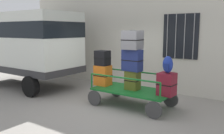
{
  "coord_description": "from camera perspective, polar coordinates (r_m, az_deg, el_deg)",
  "views": [
    {
      "loc": [
        3.85,
        -5.6,
        2.22
      ],
      "look_at": [
        -0.21,
        0.29,
        1.1
      ],
      "focal_mm": 38.27,
      "sensor_mm": 36.0,
      "label": 1
    }
  ],
  "objects": [
    {
      "name": "suitcase_center_bottom",
      "position": [
        6.47,
        12.93,
        -4.01
      ],
      "size": [
        0.46,
        0.43,
        0.61
      ],
      "color": "maroon",
      "rests_on": "luggage_cart"
    },
    {
      "name": "suitcase_left_bottom",
      "position": [
        7.47,
        -2.2,
        -1.98
      ],
      "size": [
        0.48,
        0.39,
        0.63
      ],
      "color": "orange",
      "rests_on": "luggage_cart"
    },
    {
      "name": "suitcase_left_middle",
      "position": [
        7.38,
        -2.29,
        2.19
      ],
      "size": [
        0.42,
        0.37,
        0.46
      ],
      "color": "black",
      "rests_on": "suitcase_left_bottom"
    },
    {
      "name": "suitcase_midleft_top",
      "position": [
        6.77,
        4.92,
        6.47
      ],
      "size": [
        0.52,
        0.56,
        0.53
      ],
      "color": "slate",
      "rests_on": "suitcase_midleft_middle"
    },
    {
      "name": "building_wall",
      "position": [
        8.99,
        9.41,
        10.54
      ],
      "size": [
        12.0,
        0.38,
        5.0
      ],
      "color": "beige",
      "rests_on": "ground"
    },
    {
      "name": "cart_railing",
      "position": [
        6.91,
        4.9,
        -2.39
      ],
      "size": [
        2.22,
        1.09,
        0.45
      ],
      "color": "#146023",
      "rests_on": "luggage_cart"
    },
    {
      "name": "ground_plane",
      "position": [
        7.15,
        0.07,
        -9.21
      ],
      "size": [
        40.0,
        40.0,
        0.0
      ],
      "primitive_type": "plane",
      "color": "gray"
    },
    {
      "name": "van",
      "position": [
        9.9,
        -19.52,
        5.61
      ],
      "size": [
        4.25,
        2.06,
        2.84
      ],
      "color": "silver",
      "rests_on": "ground"
    },
    {
      "name": "luggage_cart",
      "position": [
        7.02,
        4.85,
        -6.12
      ],
      "size": [
        2.35,
        1.23,
        0.5
      ],
      "color": "#146023",
      "rests_on": "ground"
    },
    {
      "name": "backpack",
      "position": [
        6.34,
        13.17,
        0.55
      ],
      "size": [
        0.27,
        0.22,
        0.44
      ],
      "color": "navy",
      "rests_on": "suitcase_center_bottom"
    },
    {
      "name": "suitcase_midleft_bottom",
      "position": [
        6.94,
        4.93,
        -3.16
      ],
      "size": [
        0.39,
        0.33,
        0.56
      ],
      "color": "#4C5119",
      "rests_on": "luggage_cart"
    },
    {
      "name": "suitcase_midleft_middle",
      "position": [
        6.81,
        4.83,
        1.62
      ],
      "size": [
        0.6,
        0.36,
        0.62
      ],
      "color": "navy",
      "rests_on": "suitcase_midleft_bottom"
    }
  ]
}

